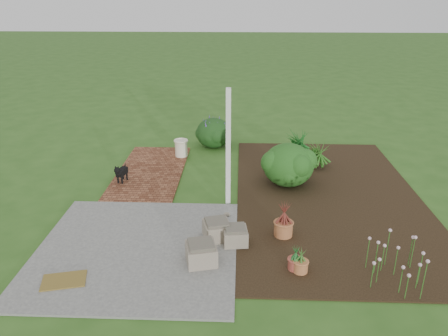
{
  "coord_description": "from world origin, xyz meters",
  "views": [
    {
      "loc": [
        0.55,
        -8.26,
        4.27
      ],
      "look_at": [
        0.2,
        0.4,
        0.7
      ],
      "focal_mm": 35.0,
      "sensor_mm": 36.0,
      "label": 1
    }
  ],
  "objects_px": {
    "black_dog": "(121,172)",
    "cream_ceramic_urn": "(181,148)",
    "stone_trough_near": "(201,254)",
    "evergreen_shrub": "(288,164)"
  },
  "relations": [
    {
      "from": "cream_ceramic_urn",
      "to": "evergreen_shrub",
      "type": "xyz_separation_m",
      "value": [
        2.72,
        -1.69,
        0.27
      ]
    },
    {
      "from": "evergreen_shrub",
      "to": "cream_ceramic_urn",
      "type": "bearing_deg",
      "value": 148.11
    },
    {
      "from": "stone_trough_near",
      "to": "evergreen_shrub",
      "type": "xyz_separation_m",
      "value": [
        1.73,
        3.27,
        0.33
      ]
    },
    {
      "from": "stone_trough_near",
      "to": "evergreen_shrub",
      "type": "relative_size",
      "value": 0.41
    },
    {
      "from": "cream_ceramic_urn",
      "to": "stone_trough_near",
      "type": "bearing_deg",
      "value": -78.76
    },
    {
      "from": "black_dog",
      "to": "cream_ceramic_urn",
      "type": "bearing_deg",
      "value": 69.94
    },
    {
      "from": "stone_trough_near",
      "to": "cream_ceramic_urn",
      "type": "distance_m",
      "value": 5.06
    },
    {
      "from": "black_dog",
      "to": "cream_ceramic_urn",
      "type": "height_order",
      "value": "cream_ceramic_urn"
    },
    {
      "from": "evergreen_shrub",
      "to": "stone_trough_near",
      "type": "bearing_deg",
      "value": -117.88
    },
    {
      "from": "stone_trough_near",
      "to": "black_dog",
      "type": "height_order",
      "value": "black_dog"
    }
  ]
}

